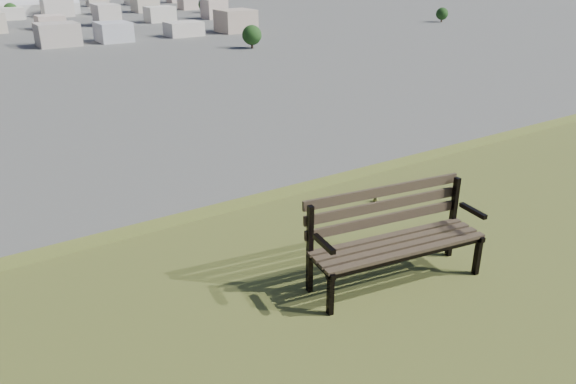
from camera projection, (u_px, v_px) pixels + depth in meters
park_bench at (393, 232)px, 5.63m from camera, size 1.88×0.85×0.95m
arena at (26, 5)px, 282.00m from camera, size 49.21×22.25×20.47m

